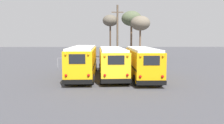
# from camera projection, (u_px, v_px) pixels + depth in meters

# --- Properties ---
(ground_plane) EXTENTS (160.00, 160.00, 0.00)m
(ground_plane) POSITION_uv_depth(u_px,v_px,m) (112.00, 77.00, 22.31)
(ground_plane) COLOR #424247
(school_bus_0) EXTENTS (2.67, 10.54, 3.13)m
(school_bus_0) POSITION_uv_depth(u_px,v_px,m) (83.00, 61.00, 22.49)
(school_bus_0) COLOR #EAAA0F
(school_bus_0) RESTS_ON ground
(school_bus_1) EXTENTS (2.95, 10.19, 3.00)m
(school_bus_1) POSITION_uv_depth(u_px,v_px,m) (112.00, 61.00, 22.53)
(school_bus_1) COLOR yellow
(school_bus_1) RESTS_ON ground
(school_bus_2) EXTENTS (2.48, 9.95, 3.03)m
(school_bus_2) POSITION_uv_depth(u_px,v_px,m) (142.00, 62.00, 21.88)
(school_bus_2) COLOR #E5A00C
(school_bus_2) RESTS_ON ground
(utility_pole) EXTENTS (1.80, 0.30, 8.99)m
(utility_pole) POSITION_uv_depth(u_px,v_px,m) (117.00, 34.00, 33.31)
(utility_pole) COLOR brown
(utility_pole) RESTS_ON ground
(bare_tree_0) EXTENTS (2.90, 2.90, 8.42)m
(bare_tree_0) POSITION_uv_depth(u_px,v_px,m) (110.00, 21.00, 41.23)
(bare_tree_0) COLOR #473323
(bare_tree_0) RESTS_ON ground
(bare_tree_1) EXTENTS (3.44, 3.44, 7.92)m
(bare_tree_1) POSITION_uv_depth(u_px,v_px,m) (140.00, 24.00, 38.20)
(bare_tree_1) COLOR brown
(bare_tree_1) RESTS_ON ground
(bare_tree_2) EXTENTS (3.78, 3.78, 9.15)m
(bare_tree_2) POSITION_uv_depth(u_px,v_px,m) (131.00, 19.00, 41.34)
(bare_tree_2) COLOR brown
(bare_tree_2) RESTS_ON ground
(fence_line) EXTENTS (14.02, 0.06, 1.42)m
(fence_line) POSITION_uv_depth(u_px,v_px,m) (111.00, 61.00, 28.73)
(fence_line) COLOR #939399
(fence_line) RESTS_ON ground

